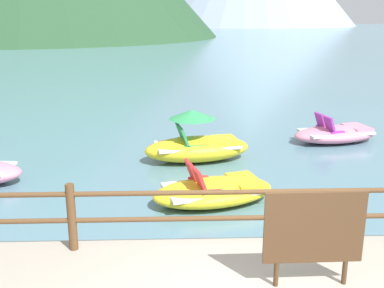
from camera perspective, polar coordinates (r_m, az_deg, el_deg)
The scene contains 6 objects.
ground_plane at distance 44.38m, azimuth -0.79°, elevation 11.38°, with size 200.00×200.00×0.00m, color slate.
dock_railing at distance 6.39m, azimuth 6.85°, elevation -7.77°, with size 23.92×0.12×0.95m.
sign_board at distance 5.60m, azimuth 14.80°, elevation -10.11°, with size 1.18×0.08×1.19m.
pedal_boat_0 at distance 13.66m, azimuth 17.30°, elevation 1.24°, with size 2.67×1.73×0.81m.
pedal_boat_1 at distance 8.92m, azimuth 2.74°, elevation -5.78°, with size 2.61×1.80×0.81m.
pedal_boat_2 at distance 11.34m, azimuth 0.63°, elevation -0.03°, with size 2.76×1.62×1.28m.
Camera 1 is at (-0.96, -4.23, 3.54)m, focal length 43.32 mm.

